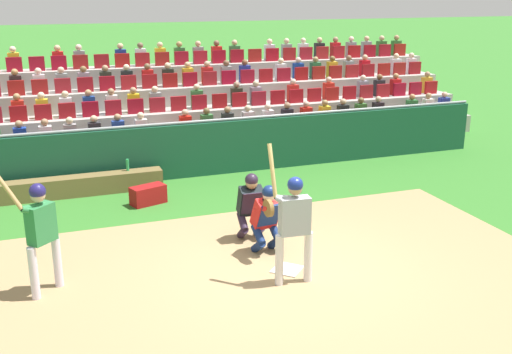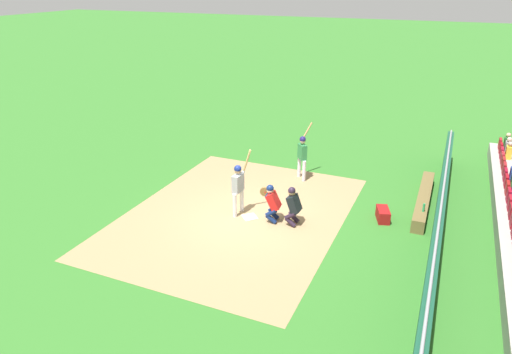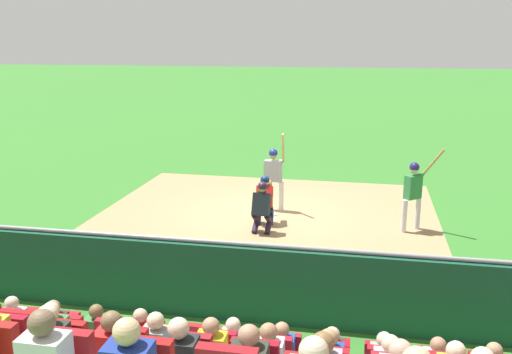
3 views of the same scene
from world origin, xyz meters
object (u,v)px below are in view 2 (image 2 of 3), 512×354
(catcher_crouching, at_px, (272,201))
(equipment_duffel_bag, at_px, (383,215))
(home_plate_umpire, at_px, (293,204))
(dugout_bench, at_px, (424,200))
(home_plate_marker, at_px, (250,217))
(batter_at_plate, at_px, (238,184))
(on_deck_batter, at_px, (302,153))
(water_bottle_on_bench, at_px, (424,208))

(catcher_crouching, xyz_separation_m, equipment_duffel_bag, (1.45, -3.30, -0.51))
(home_plate_umpire, relative_size, dugout_bench, 0.30)
(home_plate_marker, bearing_deg, batter_at_plate, 77.84)
(batter_at_plate, bearing_deg, on_deck_batter, -15.46)
(dugout_bench, relative_size, water_bottle_on_bench, 15.72)
(equipment_duffel_bag, height_order, on_deck_batter, on_deck_batter)
(home_plate_umpire, relative_size, on_deck_batter, 0.61)
(equipment_duffel_bag, bearing_deg, on_deck_batter, 39.46)
(dugout_bench, distance_m, equipment_duffel_bag, 1.96)
(catcher_crouching, bearing_deg, on_deck_batter, 2.74)
(catcher_crouching, distance_m, water_bottle_on_bench, 4.79)
(water_bottle_on_bench, bearing_deg, batter_at_plate, 106.22)
(catcher_crouching, height_order, on_deck_batter, on_deck_batter)
(on_deck_batter, bearing_deg, home_plate_umpire, -166.48)
(batter_at_plate, height_order, on_deck_batter, batter_at_plate)
(home_plate_marker, relative_size, home_plate_umpire, 0.34)
(water_bottle_on_bench, bearing_deg, dugout_bench, 3.01)
(equipment_duffel_bag, xyz_separation_m, on_deck_batter, (2.22, 3.48, 0.88))
(water_bottle_on_bench, xyz_separation_m, on_deck_batter, (1.99, 4.67, 0.50))
(dugout_bench, height_order, equipment_duffel_bag, dugout_bench)
(water_bottle_on_bench, bearing_deg, catcher_crouching, 110.47)
(home_plate_marker, height_order, water_bottle_on_bench, water_bottle_on_bench)
(batter_at_plate, xyz_separation_m, dugout_bench, (3.04, -5.60, -0.86))
(catcher_crouching, bearing_deg, dugout_bench, -55.27)
(dugout_bench, xyz_separation_m, equipment_duffel_bag, (-1.61, 1.12, -0.02))
(home_plate_marker, distance_m, dugout_bench, 6.04)
(home_plate_marker, distance_m, water_bottle_on_bench, 5.54)
(home_plate_marker, distance_m, home_plate_umpire, 1.60)
(catcher_crouching, bearing_deg, home_plate_marker, 95.24)
(home_plate_marker, xyz_separation_m, equipment_duffel_bag, (1.52, -4.04, 0.18))
(home_plate_umpire, xyz_separation_m, equipment_duffel_bag, (1.40, -2.60, -0.51))
(dugout_bench, xyz_separation_m, on_deck_batter, (0.60, 4.59, 0.86))
(batter_at_plate, relative_size, water_bottle_on_bench, 8.16)
(catcher_crouching, height_order, home_plate_umpire, home_plate_umpire)
(batter_at_plate, xyz_separation_m, on_deck_batter, (3.64, -1.01, -0.01))
(equipment_duffel_bag, bearing_deg, water_bottle_on_bench, -97.09)
(catcher_crouching, relative_size, on_deck_batter, 0.60)
(dugout_bench, bearing_deg, home_plate_marker, 121.24)
(home_plate_marker, height_order, batter_at_plate, batter_at_plate)
(home_plate_marker, xyz_separation_m, on_deck_batter, (3.73, -0.57, 1.06))
(dugout_bench, bearing_deg, on_deck_batter, 82.52)
(catcher_crouching, height_order, equipment_duffel_bag, catcher_crouching)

